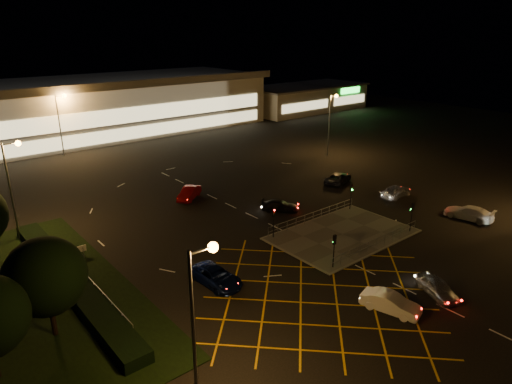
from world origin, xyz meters
TOP-DOWN VIEW (x-y plane):
  - ground at (0.00, 0.00)m, footprint 180.00×180.00m
  - pedestrian_island at (2.00, -2.00)m, footprint 14.00×9.00m
  - grass_verge at (-28.00, 6.00)m, footprint 18.00×30.00m
  - hedge at (-23.00, 6.00)m, footprint 2.00×26.00m
  - supermarket at (0.00, 61.95)m, footprint 72.00×26.50m
  - retail_unit_a at (46.00, 53.97)m, footprint 18.80×14.80m
  - retail_unit_b at (62.00, 53.96)m, footprint 14.80×14.80m
  - streetlight_sw at (-21.56, -12.00)m, footprint 1.78×0.56m
  - streetlight_nw at (-23.56, 18.00)m, footprint 1.78×0.56m
  - streetlight_ne at (24.44, 20.00)m, footprint 1.78×0.56m
  - streetlight_far_left at (-9.56, 48.00)m, footprint 1.78×0.56m
  - streetlight_far_right at (30.44, 50.00)m, footprint 1.78×0.56m
  - signal_sw at (-4.00, -5.99)m, footprint 0.28×0.30m
  - signal_se at (8.00, -5.99)m, footprint 0.28×0.30m
  - signal_nw at (-4.00, 1.99)m, footprint 0.28×0.30m
  - signal_ne at (8.00, 1.99)m, footprint 0.28×0.30m
  - tree_e at (-26.00, 0.00)m, footprint 5.40×5.40m
  - car_near_silver at (-0.86, -14.16)m, footprint 3.17×4.43m
  - car_queue_white at (-5.62, -13.10)m, footprint 2.68×4.67m
  - car_left_blue at (-13.54, -1.57)m, footprint 2.71×5.30m
  - car_far_dkgrey at (1.44, 6.98)m, footprint 4.32×4.34m
  - car_right_silver at (15.88, 1.14)m, footprint 4.61×1.93m
  - car_circ_red at (-4.60, 17.15)m, footprint 4.60×3.98m
  - car_east_grey at (14.56, 9.52)m, footprint 5.60×3.89m
  - car_approach_white at (16.11, -8.15)m, footprint 2.92×5.49m

SIDE VIEW (x-z plane):
  - ground at x=0.00m, z-range 0.00..0.00m
  - grass_verge at x=-28.00m, z-range 0.00..0.08m
  - pedestrian_island at x=2.00m, z-range 0.00..0.12m
  - hedge at x=-23.00m, z-range 0.00..1.00m
  - car_far_dkgrey at x=1.44m, z-range 0.00..1.26m
  - car_near_silver at x=-0.86m, z-range 0.00..1.40m
  - car_east_grey at x=14.56m, z-range 0.00..1.42m
  - car_left_blue at x=-13.54m, z-range 0.00..1.43m
  - car_queue_white at x=-5.62m, z-range 0.00..1.45m
  - car_circ_red at x=-4.60m, z-range 0.00..1.50m
  - car_approach_white at x=16.11m, z-range 0.00..1.51m
  - car_right_silver at x=15.88m, z-range 0.00..1.56m
  - signal_sw at x=-4.00m, z-range 0.79..3.94m
  - signal_se at x=8.00m, z-range 0.79..3.94m
  - signal_nw at x=-4.00m, z-range 0.79..3.94m
  - signal_ne at x=8.00m, z-range 0.79..3.94m
  - retail_unit_a at x=46.00m, z-range 0.04..6.39m
  - retail_unit_b at x=62.00m, z-range 0.05..6.40m
  - tree_e at x=-26.00m, z-range 0.97..8.32m
  - supermarket at x=0.00m, z-range 0.06..10.56m
  - streetlight_sw at x=-21.56m, z-range 1.55..11.58m
  - streetlight_nw at x=-23.56m, z-range 1.55..11.58m
  - streetlight_ne at x=24.44m, z-range 1.55..11.58m
  - streetlight_far_left at x=-9.56m, z-range 1.55..11.58m
  - streetlight_far_right at x=30.44m, z-range 1.55..11.58m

